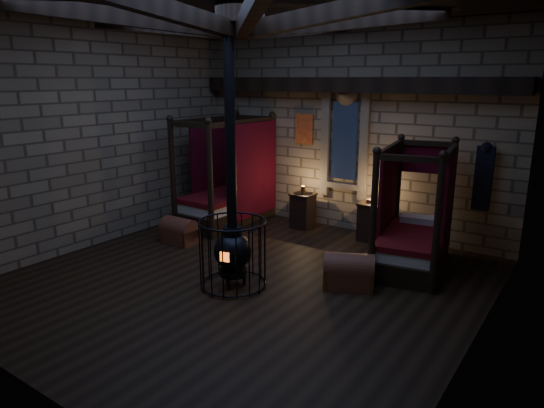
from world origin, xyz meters
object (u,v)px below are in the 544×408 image
Objects in this scene: stove at (233,247)px; bed_left at (228,197)px; trunk_right at (349,272)px; trunk_left at (179,231)px; bed_right at (413,237)px.

bed_left is at bearing 117.28° from stove.
trunk_right is (3.85, -1.70, -0.33)m from bed_left.
trunk_left is 3.71m from trunk_right.
bed_left is 3.29× the size of trunk_left.
bed_right is at bearing 36.72° from stove.
trunk_right reaches higher than trunk_left.
bed_right is 3.16m from stove.
trunk_right is at bearing 19.64° from stove.
stove reaches higher than bed_right.
trunk_left is at bearing 155.57° from trunk_right.
stove is (2.35, -2.70, 0.06)m from bed_left.
trunk_right is at bearing -0.41° from trunk_left.
trunk_left is at bearing -84.60° from bed_left.
stove is (-2.01, -2.44, 0.12)m from bed_right.
stove is at bearing -24.77° from trunk_left.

